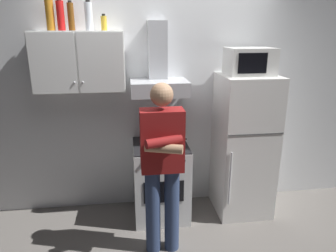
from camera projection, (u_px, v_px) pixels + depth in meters
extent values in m
plane|color=slate|center=(168.00, 226.00, 3.40)|extent=(7.00, 7.00, 0.00)
cube|color=white|center=(161.00, 94.00, 3.56)|extent=(4.80, 0.10, 2.70)
cube|color=silver|center=(80.00, 62.00, 3.13)|extent=(0.90, 0.34, 0.60)
cube|color=silver|center=(53.00, 64.00, 2.93)|extent=(0.43, 0.01, 0.58)
cube|color=silver|center=(101.00, 63.00, 2.99)|extent=(0.43, 0.01, 0.58)
sphere|color=#B2B2B7|center=(74.00, 82.00, 3.00)|extent=(0.02, 0.02, 0.02)
sphere|color=#B2B2B7|center=(83.00, 82.00, 3.01)|extent=(0.02, 0.02, 0.02)
cube|color=silver|center=(161.00, 181.00, 3.50)|extent=(0.60, 0.60, 0.85)
cube|color=black|center=(160.00, 145.00, 3.37)|extent=(0.59, 0.59, 0.01)
cube|color=black|center=(164.00, 192.00, 3.21)|extent=(0.42, 0.01, 0.24)
cylinder|color=black|center=(149.00, 149.00, 3.24)|extent=(0.16, 0.16, 0.01)
cylinder|color=black|center=(174.00, 147.00, 3.27)|extent=(0.16, 0.16, 0.01)
cylinder|color=black|center=(148.00, 141.00, 3.47)|extent=(0.16, 0.16, 0.01)
cylinder|color=black|center=(171.00, 140.00, 3.50)|extent=(0.16, 0.16, 0.01)
cylinder|color=black|center=(144.00, 162.00, 3.07)|extent=(0.04, 0.02, 0.04)
cylinder|color=black|center=(157.00, 162.00, 3.09)|extent=(0.04, 0.02, 0.04)
cylinder|color=black|center=(171.00, 161.00, 3.10)|extent=(0.04, 0.02, 0.04)
cylinder|color=black|center=(184.00, 160.00, 3.12)|extent=(0.04, 0.02, 0.04)
cube|color=#B7BABF|center=(159.00, 88.00, 3.26)|extent=(0.60, 0.44, 0.15)
cube|color=#B7BABF|center=(158.00, 50.00, 3.29)|extent=(0.20, 0.16, 0.60)
cube|color=white|center=(244.00, 146.00, 3.51)|extent=(0.60, 0.60, 1.60)
cube|color=#4C4C4C|center=(256.00, 134.00, 3.15)|extent=(0.59, 0.01, 0.01)
cylinder|color=silver|center=(230.00, 179.00, 3.25)|extent=(0.02, 0.02, 0.60)
cube|color=silver|center=(250.00, 61.00, 3.25)|extent=(0.48, 0.36, 0.28)
cube|color=black|center=(253.00, 63.00, 3.07)|extent=(0.30, 0.01, 0.20)
cylinder|color=navy|center=(153.00, 211.00, 2.92)|extent=(0.14, 0.14, 0.85)
cylinder|color=navy|center=(172.00, 210.00, 2.94)|extent=(0.14, 0.14, 0.85)
cube|color=maroon|center=(162.00, 140.00, 2.72)|extent=(0.38, 0.20, 0.56)
cylinder|color=maroon|center=(164.00, 142.00, 2.57)|extent=(0.33, 0.17, 0.08)
cylinder|color=tan|center=(164.00, 148.00, 2.59)|extent=(0.33, 0.17, 0.08)
sphere|color=tan|center=(162.00, 94.00, 2.60)|extent=(0.20, 0.20, 0.20)
cylinder|color=#B7BABF|center=(174.00, 143.00, 3.26)|extent=(0.17, 0.17, 0.10)
cylinder|color=black|center=(163.00, 140.00, 3.23)|extent=(0.05, 0.01, 0.01)
cylinder|color=black|center=(184.00, 139.00, 3.26)|extent=(0.05, 0.01, 0.01)
cylinder|color=#B7721E|center=(50.00, 14.00, 2.97)|extent=(0.08, 0.08, 0.30)
cylinder|color=gold|center=(104.00, 23.00, 3.08)|extent=(0.06, 0.06, 0.14)
cylinder|color=black|center=(103.00, 15.00, 3.05)|extent=(0.03, 0.03, 0.02)
cylinder|color=red|center=(61.00, 16.00, 2.98)|extent=(0.07, 0.07, 0.27)
cylinder|color=silver|center=(89.00, 17.00, 3.01)|extent=(0.08, 0.08, 0.26)
cylinder|color=black|center=(88.00, 1.00, 2.97)|extent=(0.04, 0.04, 0.02)
cylinder|color=brown|center=(71.00, 17.00, 3.00)|extent=(0.06, 0.06, 0.26)
cylinder|color=black|center=(70.00, 2.00, 2.96)|extent=(0.03, 0.03, 0.02)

